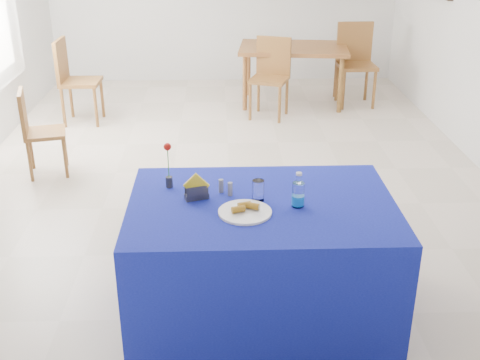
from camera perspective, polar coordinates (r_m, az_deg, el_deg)
The scene contains 15 objects.
floor at distance 5.93m, azimuth -1.04°, elevation 0.86°, with size 7.00×7.00×0.00m, color beige.
plate at distance 3.46m, azimuth 0.47°, elevation -3.06°, with size 0.31×0.31×0.01m, color white.
drinking_glass at distance 3.59m, azimuth 1.73°, elevation -0.99°, with size 0.07×0.07×0.13m, color white.
salt_shaker at distance 3.71m, azimuth -1.81°, elevation -0.56°, with size 0.03×0.03×0.09m, color slate.
pepper_shaker at distance 3.66m, azimuth -0.94°, elevation -0.86°, with size 0.03×0.03×0.09m, color slate.
blue_table at distance 3.78m, azimuth 2.01°, elevation -7.30°, with size 1.60×1.10×0.76m.
water_bottle at distance 3.53m, azimuth 5.53°, elevation -1.45°, with size 0.08×0.08×0.21m.
napkin_holder at distance 3.62m, azimuth -4.14°, elevation -1.10°, with size 0.16×0.10×0.17m.
rose_vase at distance 3.76m, azimuth -6.80°, elevation 1.29°, with size 0.05×0.05×0.30m.
oak_table at distance 7.94m, azimuth 5.07°, elevation 11.97°, with size 1.46×1.03×0.76m.
chair_bg_left at distance 7.46m, azimuth 2.97°, elevation 10.23°, with size 0.55×0.55×0.96m.
chair_bg_right at distance 8.09m, azimuth 10.89°, elevation 11.32°, with size 0.48×0.48×1.04m.
chair_win_a at distance 6.02m, azimuth -18.82°, elevation 4.80°, with size 0.45×0.45×0.84m.
chair_win_b at distance 7.44m, azimuth -15.61°, elevation 9.54°, with size 0.45×0.45×1.00m.
banana_pieces at distance 3.47m, azimuth 0.52°, elevation -2.55°, with size 0.17×0.11×0.04m.
Camera 1 is at (-0.09, -5.45, 2.36)m, focal length 45.00 mm.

